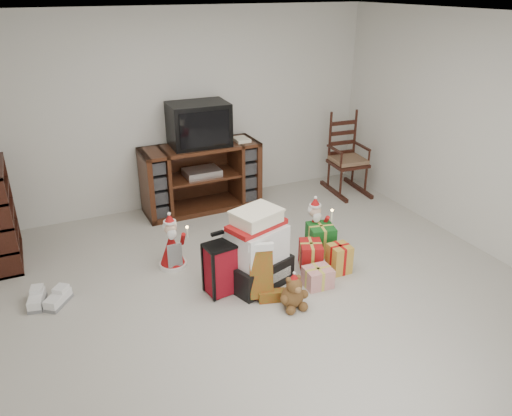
{
  "coord_description": "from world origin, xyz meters",
  "views": [
    {
      "loc": [
        -1.85,
        -3.59,
        2.75
      ],
      "look_at": [
        0.08,
        0.6,
        0.65
      ],
      "focal_mm": 35.0,
      "sensor_mm": 36.0,
      "label": 1
    }
  ],
  "objects_px": {
    "rocking_chair": "(345,164)",
    "santa_figurine": "(314,229)",
    "red_suitcase": "(227,267)",
    "crt_television": "(199,124)",
    "sneaker_pair": "(47,300)",
    "tv_stand": "(201,177)",
    "mrs_claus_figurine": "(172,246)",
    "gift_cluster": "(325,258)",
    "teddy_bear": "(293,294)",
    "gift_pile": "(257,253)"
  },
  "relations": [
    {
      "from": "teddy_bear",
      "to": "red_suitcase",
      "type": "bearing_deg",
      "value": 131.08
    },
    {
      "from": "sneaker_pair",
      "to": "gift_cluster",
      "type": "bearing_deg",
      "value": 10.9
    },
    {
      "from": "teddy_bear",
      "to": "santa_figurine",
      "type": "bearing_deg",
      "value": 49.92
    },
    {
      "from": "santa_figurine",
      "to": "teddy_bear",
      "type": "bearing_deg",
      "value": -130.08
    },
    {
      "from": "gift_pile",
      "to": "santa_figurine",
      "type": "relative_size",
      "value": 1.26
    },
    {
      "from": "tv_stand",
      "to": "gift_pile",
      "type": "bearing_deg",
      "value": -94.09
    },
    {
      "from": "gift_pile",
      "to": "tv_stand",
      "type": "bearing_deg",
      "value": 68.14
    },
    {
      "from": "gift_pile",
      "to": "santa_figurine",
      "type": "distance_m",
      "value": 0.96
    },
    {
      "from": "teddy_bear",
      "to": "santa_figurine",
      "type": "relative_size",
      "value": 0.53
    },
    {
      "from": "santa_figurine",
      "to": "crt_television",
      "type": "relative_size",
      "value": 0.83
    },
    {
      "from": "gift_pile",
      "to": "mrs_claus_figurine",
      "type": "relative_size",
      "value": 1.28
    },
    {
      "from": "rocking_chair",
      "to": "sneaker_pair",
      "type": "xyz_separation_m",
      "value": [
        -4.09,
        -1.21,
        -0.34
      ]
    },
    {
      "from": "red_suitcase",
      "to": "teddy_bear",
      "type": "height_order",
      "value": "red_suitcase"
    },
    {
      "from": "gift_pile",
      "to": "sneaker_pair",
      "type": "height_order",
      "value": "gift_pile"
    },
    {
      "from": "sneaker_pair",
      "to": "crt_television",
      "type": "relative_size",
      "value": 0.58
    },
    {
      "from": "tv_stand",
      "to": "sneaker_pair",
      "type": "relative_size",
      "value": 3.5
    },
    {
      "from": "rocking_chair",
      "to": "gift_cluster",
      "type": "bearing_deg",
      "value": -124.24
    },
    {
      "from": "tv_stand",
      "to": "gift_cluster",
      "type": "distance_m",
      "value": 2.13
    },
    {
      "from": "teddy_bear",
      "to": "gift_cluster",
      "type": "xyz_separation_m",
      "value": [
        0.62,
        0.45,
        -0.01
      ]
    },
    {
      "from": "teddy_bear",
      "to": "mrs_claus_figurine",
      "type": "height_order",
      "value": "mrs_claus_figurine"
    },
    {
      "from": "red_suitcase",
      "to": "crt_television",
      "type": "xyz_separation_m",
      "value": [
        0.43,
        1.98,
        0.86
      ]
    },
    {
      "from": "gift_cluster",
      "to": "santa_figurine",
      "type": "bearing_deg",
      "value": 73.77
    },
    {
      "from": "mrs_claus_figurine",
      "to": "crt_television",
      "type": "xyz_separation_m",
      "value": [
        0.79,
        1.31,
        0.9
      ]
    },
    {
      "from": "rocking_chair",
      "to": "crt_television",
      "type": "xyz_separation_m",
      "value": [
        -2.05,
        0.29,
        0.73
      ]
    },
    {
      "from": "gift_pile",
      "to": "mrs_claus_figurine",
      "type": "xyz_separation_m",
      "value": [
        -0.67,
        0.66,
        -0.11
      ]
    },
    {
      "from": "rocking_chair",
      "to": "teddy_bear",
      "type": "distance_m",
      "value": 3.01
    },
    {
      "from": "gift_pile",
      "to": "santa_figurine",
      "type": "xyz_separation_m",
      "value": [
        0.88,
        0.38,
        -0.1
      ]
    },
    {
      "from": "gift_pile",
      "to": "crt_television",
      "type": "height_order",
      "value": "crt_television"
    },
    {
      "from": "rocking_chair",
      "to": "santa_figurine",
      "type": "distance_m",
      "value": 1.84
    },
    {
      "from": "gift_pile",
      "to": "crt_television",
      "type": "relative_size",
      "value": 1.04
    },
    {
      "from": "rocking_chair",
      "to": "sneaker_pair",
      "type": "height_order",
      "value": "rocking_chair"
    },
    {
      "from": "teddy_bear",
      "to": "santa_figurine",
      "type": "height_order",
      "value": "santa_figurine"
    },
    {
      "from": "red_suitcase",
      "to": "crt_television",
      "type": "relative_size",
      "value": 0.82
    },
    {
      "from": "tv_stand",
      "to": "mrs_claus_figurine",
      "type": "bearing_deg",
      "value": -122.05
    },
    {
      "from": "gift_cluster",
      "to": "teddy_bear",
      "type": "bearing_deg",
      "value": -144.25
    },
    {
      "from": "teddy_bear",
      "to": "sneaker_pair",
      "type": "height_order",
      "value": "teddy_bear"
    },
    {
      "from": "gift_pile",
      "to": "red_suitcase",
      "type": "bearing_deg",
      "value": 162.18
    },
    {
      "from": "gift_pile",
      "to": "gift_cluster",
      "type": "xyz_separation_m",
      "value": [
        0.75,
        -0.07,
        -0.21
      ]
    },
    {
      "from": "rocking_chair",
      "to": "gift_cluster",
      "type": "relative_size",
      "value": 1.32
    },
    {
      "from": "red_suitcase",
      "to": "tv_stand",
      "type": "bearing_deg",
      "value": 69.99
    },
    {
      "from": "gift_pile",
      "to": "sneaker_pair",
      "type": "bearing_deg",
      "value": 147.53
    },
    {
      "from": "tv_stand",
      "to": "santa_figurine",
      "type": "height_order",
      "value": "tv_stand"
    },
    {
      "from": "tv_stand",
      "to": "sneaker_pair",
      "type": "xyz_separation_m",
      "value": [
        -2.04,
        -1.47,
        -0.38
      ]
    },
    {
      "from": "gift_pile",
      "to": "gift_cluster",
      "type": "bearing_deg",
      "value": -23.51
    },
    {
      "from": "red_suitcase",
      "to": "santa_figurine",
      "type": "relative_size",
      "value": 0.99
    },
    {
      "from": "rocking_chair",
      "to": "tv_stand",
      "type": "bearing_deg",
      "value": 177.37
    },
    {
      "from": "tv_stand",
      "to": "gift_cluster",
      "type": "xyz_separation_m",
      "value": [
        0.64,
        -2.02,
        -0.3
      ]
    },
    {
      "from": "tv_stand",
      "to": "crt_television",
      "type": "bearing_deg",
      "value": 70.23
    },
    {
      "from": "rocking_chair",
      "to": "mrs_claus_figurine",
      "type": "relative_size",
      "value": 1.92
    },
    {
      "from": "red_suitcase",
      "to": "mrs_claus_figurine",
      "type": "bearing_deg",
      "value": 110.26
    }
  ]
}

